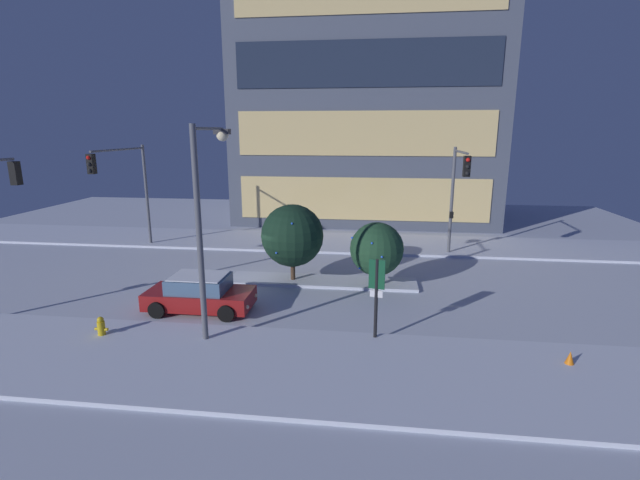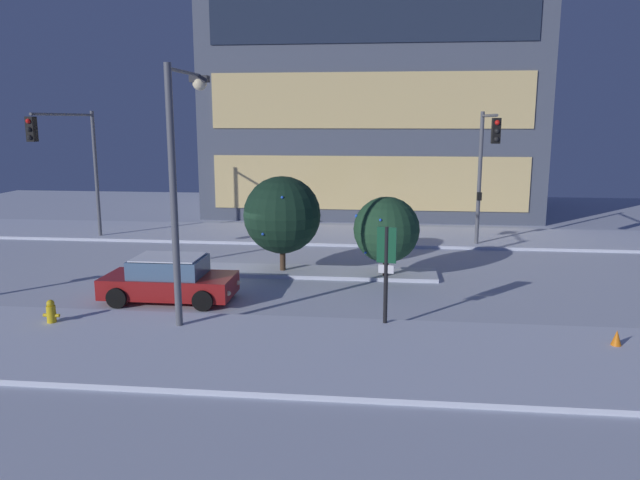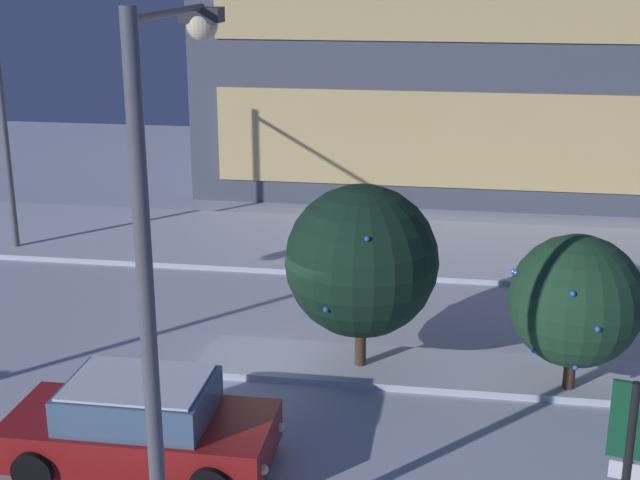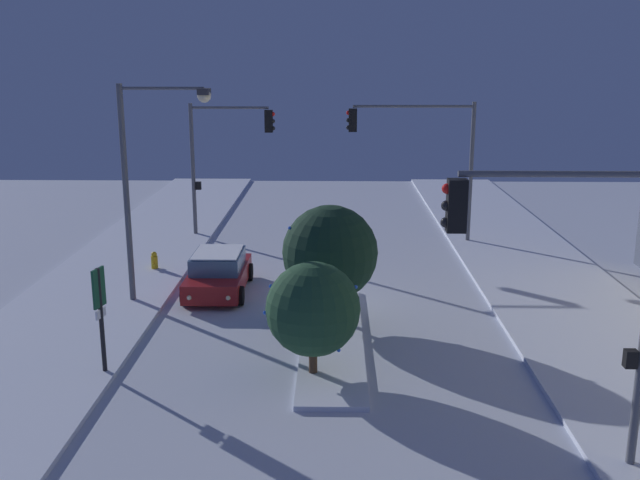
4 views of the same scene
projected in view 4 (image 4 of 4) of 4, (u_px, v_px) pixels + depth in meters
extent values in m
plane|color=silver|center=(327.00, 310.00, 24.01)|extent=(52.00, 52.00, 0.00)
cube|color=silver|center=(86.00, 306.00, 24.15)|extent=(52.00, 5.20, 0.14)
cube|color=silver|center=(571.00, 309.00, 23.84)|extent=(52.00, 5.20, 0.14)
cube|color=silver|center=(332.00, 338.00, 21.40)|extent=(9.00, 1.80, 0.14)
cube|color=maroon|center=(219.00, 278.00, 25.71)|extent=(4.24, 1.90, 0.66)
cube|color=slate|center=(218.00, 261.00, 25.57)|extent=(2.29, 1.71, 0.60)
cube|color=white|center=(218.00, 252.00, 25.48)|extent=(2.12, 1.59, 0.04)
sphere|color=#F9E5B2|center=(228.00, 298.00, 23.64)|extent=(0.16, 0.16, 0.16)
sphere|color=#F9E5B2|center=(189.00, 298.00, 23.66)|extent=(0.16, 0.16, 0.16)
cylinder|color=black|center=(240.00, 296.00, 24.39)|extent=(0.66, 0.22, 0.66)
cylinder|color=black|center=(185.00, 295.00, 24.42)|extent=(0.66, 0.22, 0.66)
cylinder|color=black|center=(249.00, 272.00, 27.10)|extent=(0.66, 0.22, 0.66)
cylinder|color=black|center=(199.00, 272.00, 27.13)|extent=(0.66, 0.22, 0.66)
cylinder|color=#565960|center=(193.00, 171.00, 33.22)|extent=(0.18, 0.18, 6.16)
cylinder|color=#565960|center=(229.00, 108.00, 32.48)|extent=(0.12, 3.52, 0.12)
cube|color=black|center=(269.00, 121.00, 32.60)|extent=(0.32, 0.36, 1.00)
sphere|color=red|center=(273.00, 114.00, 32.51)|extent=(0.20, 0.20, 0.20)
sphere|color=black|center=(273.00, 121.00, 32.59)|extent=(0.20, 0.20, 0.20)
sphere|color=black|center=(273.00, 128.00, 32.67)|extent=(0.20, 0.20, 0.20)
cube|color=black|center=(198.00, 186.00, 33.38)|extent=(0.20, 0.24, 0.36)
cylinder|color=#565960|center=(471.00, 174.00, 31.95)|extent=(0.18, 0.18, 6.29)
cylinder|color=#565960|center=(414.00, 106.00, 31.28)|extent=(0.12, 5.24, 0.12)
cube|color=black|center=(353.00, 120.00, 31.48)|extent=(0.32, 0.36, 1.00)
sphere|color=red|center=(348.00, 113.00, 31.40)|extent=(0.20, 0.20, 0.20)
sphere|color=black|center=(348.00, 120.00, 31.48)|extent=(0.20, 0.20, 0.20)
sphere|color=black|center=(348.00, 128.00, 31.56)|extent=(0.20, 0.20, 0.20)
cylinder|color=#565960|center=(560.00, 174.00, 13.28)|extent=(0.12, 3.75, 0.12)
cube|color=black|center=(457.00, 206.00, 13.46)|extent=(0.32, 0.36, 1.00)
sphere|color=red|center=(447.00, 189.00, 13.39)|extent=(0.20, 0.20, 0.20)
sphere|color=black|center=(446.00, 206.00, 13.47)|extent=(0.20, 0.20, 0.20)
sphere|color=black|center=(446.00, 222.00, 13.54)|extent=(0.20, 0.20, 0.20)
cube|color=black|center=(630.00, 359.00, 14.13)|extent=(0.20, 0.24, 0.36)
cylinder|color=#565960|center=(126.00, 197.00, 23.78)|extent=(0.20, 0.20, 7.33)
cylinder|color=#565960|center=(161.00, 88.00, 22.89)|extent=(0.12, 2.70, 0.10)
cube|color=#333338|center=(204.00, 92.00, 22.88)|extent=(0.56, 0.36, 0.20)
sphere|color=#F9E5B2|center=(204.00, 96.00, 22.91)|extent=(0.44, 0.44, 0.44)
cylinder|color=gold|center=(155.00, 264.00, 28.22)|extent=(0.26, 0.26, 0.63)
sphere|color=gold|center=(154.00, 254.00, 28.13)|extent=(0.22, 0.22, 0.22)
cylinder|color=gold|center=(156.00, 262.00, 28.39)|extent=(0.12, 0.10, 0.10)
cylinder|color=gold|center=(153.00, 264.00, 28.04)|extent=(0.12, 0.10, 0.10)
cylinder|color=black|center=(101.00, 323.00, 18.68)|extent=(0.12, 0.12, 2.93)
cube|color=#144C2D|center=(99.00, 288.00, 18.45)|extent=(0.55, 0.17, 1.02)
cube|color=white|center=(101.00, 313.00, 18.61)|extent=(0.44, 0.14, 0.24)
cylinder|color=#473323|center=(330.00, 308.00, 22.65)|extent=(0.22, 0.22, 1.05)
sphere|color=black|center=(330.00, 253.00, 22.22)|extent=(2.95, 2.95, 2.95)
sphere|color=blue|center=(289.00, 264.00, 22.85)|extent=(0.10, 0.10, 0.10)
sphere|color=blue|center=(343.00, 299.00, 21.88)|extent=(0.10, 0.10, 0.10)
sphere|color=blue|center=(290.00, 228.00, 21.83)|extent=(0.10, 0.10, 0.10)
sphere|color=blue|center=(357.00, 268.00, 23.29)|extent=(0.10, 0.10, 0.10)
sphere|color=blue|center=(363.00, 223.00, 22.71)|extent=(0.10, 0.10, 0.10)
cylinder|color=#473323|center=(313.00, 362.00, 18.84)|extent=(0.22, 0.22, 0.85)
sphere|color=#1E4228|center=(313.00, 309.00, 18.48)|extent=(2.44, 2.44, 2.44)
sphere|color=blue|center=(356.00, 287.00, 18.51)|extent=(0.10, 0.10, 0.10)
sphere|color=blue|center=(320.00, 279.00, 19.47)|extent=(0.10, 0.10, 0.10)
sphere|color=blue|center=(271.00, 286.00, 18.58)|extent=(0.10, 0.10, 0.10)
sphere|color=blue|center=(265.00, 313.00, 18.29)|extent=(0.10, 0.10, 0.10)
sphere|color=blue|center=(309.00, 277.00, 19.43)|extent=(0.10, 0.10, 0.10)
sphere|color=blue|center=(284.00, 344.00, 18.74)|extent=(0.10, 0.10, 0.10)
sphere|color=blue|center=(339.00, 350.00, 18.39)|extent=(0.10, 0.10, 0.10)
sphere|color=blue|center=(290.00, 326.00, 19.39)|extent=(0.10, 0.10, 0.10)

